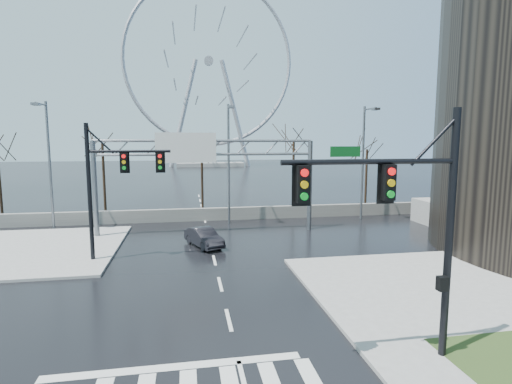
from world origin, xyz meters
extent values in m
plane|color=black|center=(0.00, 0.00, 0.00)|extent=(260.00, 260.00, 0.00)
cube|color=gray|center=(10.00, 2.00, 0.07)|extent=(12.00, 10.00, 0.15)
cube|color=gray|center=(-11.00, 12.00, 0.07)|extent=(10.00, 12.00, 0.15)
cube|color=slate|center=(0.00, 20.00, 0.55)|extent=(52.00, 0.50, 1.10)
cylinder|color=black|center=(6.50, -4.00, 4.00)|extent=(0.24, 0.24, 8.00)
cylinder|color=black|center=(3.80, -4.00, 6.40)|extent=(5.40, 0.16, 0.16)
cube|color=black|center=(4.30, -4.15, 5.80)|extent=(0.35, 0.28, 1.05)
cube|color=black|center=(1.70, -4.15, 5.80)|extent=(0.35, 0.28, 1.05)
cylinder|color=black|center=(-7.00, 9.00, 4.00)|extent=(0.24, 0.24, 8.00)
cylinder|color=black|center=(-4.70, 9.00, 6.40)|extent=(4.60, 0.16, 0.16)
cube|color=black|center=(-5.00, 8.85, 5.80)|extent=(0.35, 0.28, 1.05)
cube|color=black|center=(-3.00, 8.85, 5.80)|extent=(0.35, 0.28, 1.05)
cylinder|color=slate|center=(-8.00, 15.00, 3.50)|extent=(0.36, 0.36, 7.00)
cylinder|color=slate|center=(8.00, 15.00, 3.50)|extent=(0.36, 0.36, 7.00)
cylinder|color=slate|center=(0.00, 15.00, 7.00)|extent=(16.00, 0.20, 0.20)
cylinder|color=slate|center=(0.00, 15.00, 6.00)|extent=(16.00, 0.20, 0.20)
cube|color=#094415|center=(-1.50, 14.85, 6.50)|extent=(4.20, 0.10, 2.00)
cube|color=silver|center=(-1.50, 14.79, 6.50)|extent=(4.40, 0.02, 2.20)
cylinder|color=slate|center=(-12.00, 18.50, 5.00)|extent=(0.20, 0.20, 10.00)
cylinder|color=slate|center=(-12.00, 17.40, 9.70)|extent=(0.12, 2.20, 0.12)
cube|color=slate|center=(-12.00, 16.40, 9.60)|extent=(0.50, 0.70, 0.18)
cylinder|color=slate|center=(2.00, 18.50, 5.00)|extent=(0.20, 0.20, 10.00)
cylinder|color=slate|center=(2.00, 17.40, 9.70)|extent=(0.12, 2.20, 0.12)
cube|color=slate|center=(2.00, 16.40, 9.60)|extent=(0.50, 0.70, 0.18)
cylinder|color=slate|center=(14.00, 18.50, 5.00)|extent=(0.20, 0.20, 10.00)
cylinder|color=slate|center=(14.00, 17.40, 9.70)|extent=(0.12, 2.20, 0.12)
cube|color=slate|center=(14.00, 16.40, 9.60)|extent=(0.50, 0.70, 0.18)
cylinder|color=black|center=(-18.00, 24.00, 3.15)|extent=(0.24, 0.24, 6.30)
cylinder|color=black|center=(-9.00, 23.50, 3.38)|extent=(0.24, 0.24, 6.75)
cylinder|color=black|center=(0.00, 24.50, 2.93)|extent=(0.24, 0.24, 5.85)
cylinder|color=black|center=(9.00, 23.50, 3.51)|extent=(0.24, 0.24, 7.02)
cylinder|color=black|center=(17.00, 24.00, 3.06)|extent=(0.24, 0.24, 6.12)
cube|color=gray|center=(5.00, 95.00, 0.50)|extent=(18.00, 6.00, 1.00)
torus|color=#B2B2B7|center=(5.00, 95.00, 28.00)|extent=(45.00, 1.00, 45.00)
cylinder|color=#B2B2B7|center=(5.00, 95.00, 28.00)|extent=(2.40, 1.50, 2.40)
cylinder|color=#B2B2B7|center=(-2.00, 95.00, 14.00)|extent=(8.28, 1.20, 28.82)
cylinder|color=#B2B2B7|center=(12.00, 95.00, 14.00)|extent=(8.28, 1.20, 28.82)
imported|color=black|center=(-0.46, 11.26, 0.62)|extent=(2.67, 3.96, 1.23)
camera|label=1|loc=(-1.52, -14.90, 7.01)|focal=28.00mm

